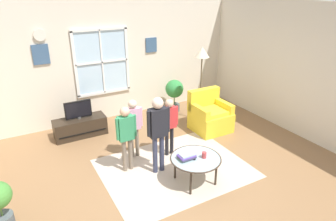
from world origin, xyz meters
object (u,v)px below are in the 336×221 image
(book_stack, at_px, (187,156))
(floor_lamp, at_px, (202,60))
(tv_stand, at_px, (80,127))
(person_green_shirt, at_px, (126,132))
(remote_near_books, at_px, (194,157))
(remote_near_cup, at_px, (189,153))
(television, at_px, (78,110))
(person_black_shirt, at_px, (158,127))
(person_pink_shirt, at_px, (133,122))
(potted_plant_by_window, at_px, (174,91))
(cup, at_px, (204,155))
(armchair, at_px, (210,116))
(person_red_shirt, at_px, (169,121))
(coffee_table, at_px, (196,159))

(book_stack, relative_size, floor_lamp, 0.15)
(tv_stand, bearing_deg, person_green_shirt, -76.57)
(remote_near_books, height_order, remote_near_cup, same)
(television, height_order, person_black_shirt, person_black_shirt)
(television, xyz_separation_m, person_pink_shirt, (0.68, -1.32, 0.11))
(potted_plant_by_window, bearing_deg, cup, -111.07)
(television, xyz_separation_m, cup, (1.34, -2.57, -0.10))
(armchair, relative_size, person_green_shirt, 0.74)
(cup, distance_m, person_pink_shirt, 1.43)
(armchair, height_order, remote_near_books, armchair)
(tv_stand, height_order, person_pink_shirt, person_pink_shirt)
(person_red_shirt, bearing_deg, tv_stand, 128.88)
(person_green_shirt, bearing_deg, remote_near_cup, -40.73)
(coffee_table, relative_size, cup, 8.13)
(armchair, bearing_deg, person_red_shirt, -159.11)
(television, xyz_separation_m, floor_lamp, (2.65, -0.57, 0.85))
(cup, relative_size, person_red_shirt, 0.09)
(coffee_table, bearing_deg, person_black_shirt, 124.97)
(television, bearing_deg, person_pink_shirt, -62.93)
(remote_near_cup, height_order, person_green_shirt, person_green_shirt)
(person_red_shirt, distance_m, person_pink_shirt, 0.65)
(person_green_shirt, xyz_separation_m, potted_plant_by_window, (2.01, 1.87, -0.21))
(tv_stand, distance_m, person_black_shirt, 2.24)
(coffee_table, distance_m, cup, 0.15)
(book_stack, relative_size, person_pink_shirt, 0.23)
(book_stack, xyz_separation_m, person_black_shirt, (-0.24, 0.50, 0.36))
(person_green_shirt, bearing_deg, person_black_shirt, -33.37)
(coffee_table, xyz_separation_m, remote_near_cup, (-0.03, 0.15, 0.04))
(tv_stand, relative_size, television, 1.96)
(coffee_table, bearing_deg, remote_near_books, 154.63)
(person_pink_shirt, bearing_deg, book_stack, -70.16)
(person_pink_shirt, distance_m, floor_lamp, 2.24)
(book_stack, relative_size, person_green_shirt, 0.22)
(person_red_shirt, bearing_deg, television, 128.93)
(remote_near_cup, distance_m, person_pink_shirt, 1.19)
(floor_lamp, bearing_deg, remote_near_books, -126.92)
(person_green_shirt, distance_m, person_pink_shirt, 0.45)
(book_stack, relative_size, potted_plant_by_window, 0.32)
(person_green_shirt, height_order, floor_lamp, floor_lamp)
(tv_stand, distance_m, person_green_shirt, 1.81)
(tv_stand, height_order, floor_lamp, floor_lamp)
(coffee_table, xyz_separation_m, person_green_shirt, (-0.83, 0.84, 0.32))
(remote_near_books, bearing_deg, person_red_shirt, 85.75)
(book_stack, bearing_deg, tv_stand, 113.80)
(potted_plant_by_window, height_order, floor_lamp, floor_lamp)
(armchair, relative_size, person_pink_shirt, 0.77)
(tv_stand, distance_m, remote_near_books, 2.79)
(remote_near_books, relative_size, person_pink_shirt, 0.12)
(armchair, bearing_deg, person_green_shirt, -164.75)
(tv_stand, bearing_deg, armchair, -22.97)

